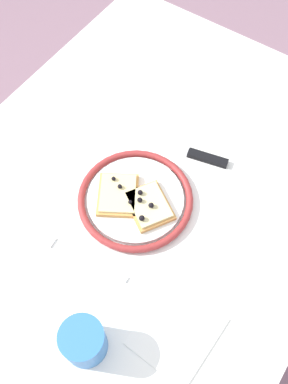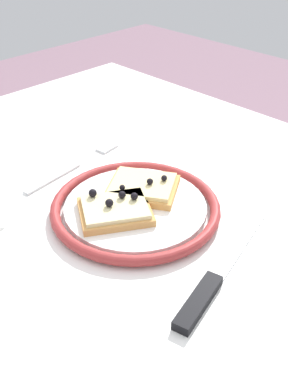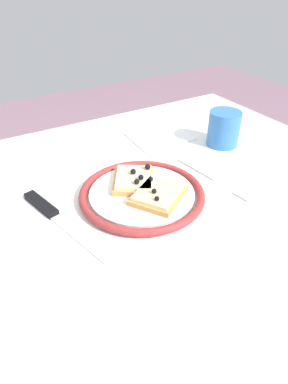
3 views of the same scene
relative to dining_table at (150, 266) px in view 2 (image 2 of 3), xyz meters
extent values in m
cube|color=white|center=(0.00, 0.00, 0.07)|extent=(1.08, 0.82, 0.04)
cylinder|color=#4C4742|center=(-0.48, 0.35, -0.32)|extent=(0.05, 0.05, 0.74)
cylinder|color=white|center=(-0.02, -0.01, 0.10)|extent=(0.20, 0.20, 0.01)
torus|color=maroon|center=(-0.02, -0.01, 0.10)|extent=(0.24, 0.24, 0.01)
cube|color=tan|center=(-0.03, -0.04, 0.11)|extent=(0.12, 0.12, 0.01)
cube|color=beige|center=(-0.03, -0.04, 0.12)|extent=(0.10, 0.11, 0.01)
sphere|color=black|center=(-0.02, -0.01, 0.13)|extent=(0.01, 0.01, 0.01)
sphere|color=black|center=(-0.03, -0.02, 0.13)|extent=(0.01, 0.01, 0.01)
sphere|color=black|center=(-0.06, -0.05, 0.13)|extent=(0.01, 0.01, 0.01)
sphere|color=black|center=(-0.03, -0.05, 0.13)|extent=(0.01, 0.01, 0.01)
cube|color=tan|center=(-0.04, 0.02, 0.11)|extent=(0.13, 0.12, 0.01)
cube|color=beige|center=(-0.04, 0.02, 0.12)|extent=(0.11, 0.11, 0.01)
sphere|color=black|center=(-0.02, 0.05, 0.13)|extent=(0.01, 0.01, 0.01)
sphere|color=black|center=(-0.03, 0.03, 0.13)|extent=(0.01, 0.01, 0.01)
sphere|color=black|center=(-0.05, -0.01, 0.13)|extent=(0.01, 0.01, 0.01)
cube|color=silver|center=(0.12, 0.04, 0.09)|extent=(0.05, 0.15, 0.00)
cube|color=black|center=(0.15, -0.08, 0.10)|extent=(0.04, 0.09, 0.01)
cube|color=silver|center=(-0.18, -0.04, 0.09)|extent=(0.03, 0.11, 0.00)
cube|color=silver|center=(-0.20, 0.09, 0.09)|extent=(0.03, 0.04, 0.00)
camera|label=1|loc=(-0.36, -0.26, 0.89)|focal=40.39mm
camera|label=2|loc=(0.36, -0.37, 0.48)|focal=43.20mm
camera|label=3|loc=(0.24, 0.45, 0.47)|focal=31.62mm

